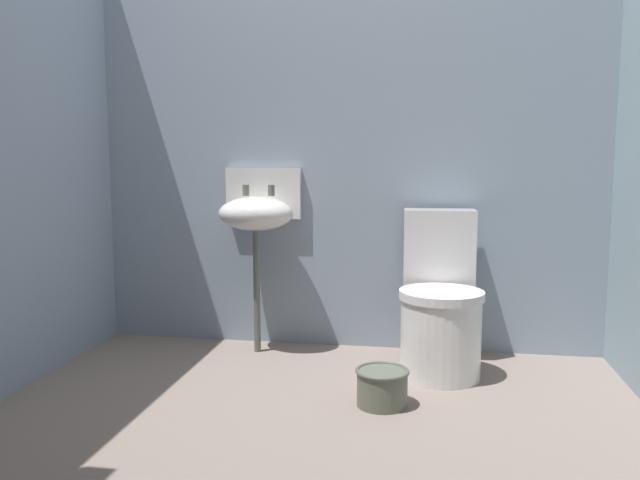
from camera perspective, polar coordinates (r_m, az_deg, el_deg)
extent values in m
cube|color=gray|center=(2.61, -1.06, -17.15)|extent=(3.14, 2.64, 0.08)
cube|color=#8A9AAB|center=(3.53, 2.41, 8.77)|extent=(3.14, 0.10, 2.26)
cylinder|color=white|center=(3.13, 10.69, -8.58)|extent=(0.39, 0.39, 0.38)
cylinder|color=white|center=(3.08, 10.78, -4.82)|extent=(0.41, 0.41, 0.04)
cube|color=white|center=(3.35, 10.56, -0.73)|extent=(0.37, 0.19, 0.40)
cylinder|color=#5D6252|center=(3.46, -5.65, -4.60)|extent=(0.04, 0.04, 0.66)
ellipsoid|color=white|center=(3.39, -5.74, 2.36)|extent=(0.40, 0.32, 0.18)
cube|color=white|center=(3.55, -5.06, 4.19)|extent=(0.42, 0.04, 0.28)
cylinder|color=#5D6252|center=(3.46, -6.62, 4.43)|extent=(0.04, 0.04, 0.06)
cylinder|color=#5D6252|center=(3.43, -4.37, 4.43)|extent=(0.04, 0.04, 0.06)
cylinder|color=#5D6252|center=(2.78, 5.55, -13.01)|extent=(0.21, 0.21, 0.15)
torus|color=#575D4D|center=(2.76, 5.57, -11.54)|extent=(0.23, 0.23, 0.02)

